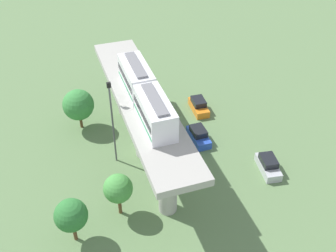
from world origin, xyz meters
The scene contains 10 objects.
ground_plane centered at (0.00, 0.00, 0.00)m, with size 120.00×120.00×0.00m, color #5B7A4C.
viaduct centered at (0.00, 0.00, 6.15)m, with size 5.20×28.00×8.23m.
train centered at (0.00, -1.74, 9.77)m, with size 2.64×13.55×3.24m.
parked_car_orange centered at (9.66, 6.30, 0.74)m, with size 2.02×4.29×1.76m.
parked_car_silver centered at (12.80, -7.26, 0.74)m, with size 2.40×4.42×1.76m.
parked_car_blue centered at (7.23, 0.30, 0.74)m, with size 1.87×4.23×1.76m.
tree_near_viaduct centered at (-9.66, -9.85, 3.49)m, with size 3.17×3.17×5.10m.
tree_mid_lot centered at (-6.29, 7.69, 3.53)m, with size 3.98×3.98×5.54m.
tree_far_corner centered at (-4.79, -8.00, 3.54)m, with size 2.96×2.96×5.05m.
signal_post centered at (-3.40, -0.05, 5.94)m, with size 0.44×0.28×10.83m.
Camera 1 is at (-9.01, -36.02, 33.13)m, focal length 43.68 mm.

